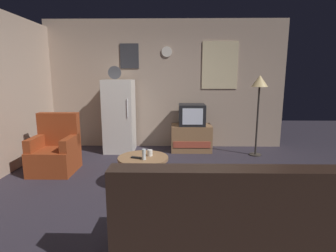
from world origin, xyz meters
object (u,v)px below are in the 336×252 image
(coffee_table, at_px, (143,172))
(armchair, at_px, (55,151))
(remote_control, at_px, (136,158))
(wine_glass, at_px, (144,154))
(mug_ceramic_white, at_px, (150,153))
(tv_stand, at_px, (191,138))
(couch, at_px, (217,227))
(crt_tv, at_px, (192,115))
(standing_lamp, at_px, (259,87))
(fridge, at_px, (119,116))

(coffee_table, bearing_deg, armchair, 158.40)
(remote_control, bearing_deg, armchair, 174.33)
(wine_glass, height_order, armchair, armchair)
(remote_control, bearing_deg, mug_ceramic_white, 54.17)
(tv_stand, bearing_deg, mug_ceramic_white, -111.38)
(wine_glass, relative_size, couch, 0.09)
(crt_tv, distance_m, mug_ceramic_white, 2.00)
(tv_stand, xyz_separation_m, mug_ceramic_white, (-0.72, -1.84, 0.21))
(standing_lamp, height_order, armchair, standing_lamp)
(mug_ceramic_white, bearing_deg, fridge, 113.85)
(standing_lamp, xyz_separation_m, couch, (-1.29, -3.15, -1.05))
(crt_tv, height_order, coffee_table, crt_tv)
(mug_ceramic_white, height_order, remote_control, mug_ceramic_white)
(wine_glass, relative_size, mug_ceramic_white, 1.67)
(crt_tv, xyz_separation_m, mug_ceramic_white, (-0.73, -1.84, -0.29))
(couch, bearing_deg, remote_control, 120.77)
(tv_stand, height_order, remote_control, tv_stand)
(couch, bearing_deg, tv_stand, 89.85)
(standing_lamp, distance_m, couch, 3.56)
(wine_glass, xyz_separation_m, armchair, (-1.56, 0.73, -0.18))
(fridge, bearing_deg, armchair, -124.39)
(mug_ceramic_white, relative_size, remote_control, 0.60)
(tv_stand, height_order, armchair, armchair)
(fridge, xyz_separation_m, couch, (1.50, -3.40, -0.44))
(coffee_table, xyz_separation_m, remote_control, (-0.09, -0.07, 0.23))
(fridge, distance_m, mug_ceramic_white, 1.97)
(crt_tv, relative_size, armchair, 0.56)
(fridge, height_order, standing_lamp, fridge)
(tv_stand, height_order, crt_tv, crt_tv)
(mug_ceramic_white, relative_size, armchair, 0.09)
(crt_tv, relative_size, couch, 0.32)
(fridge, relative_size, wine_glass, 11.80)
(crt_tv, height_order, remote_control, crt_tv)
(standing_lamp, relative_size, couch, 0.94)
(fridge, relative_size, mug_ceramic_white, 19.67)
(couch, bearing_deg, mug_ceramic_white, 113.65)
(standing_lamp, bearing_deg, crt_tv, 166.21)
(standing_lamp, bearing_deg, coffee_table, -142.91)
(mug_ceramic_white, xyz_separation_m, remote_control, (-0.18, -0.13, -0.03))
(standing_lamp, relative_size, coffee_table, 2.21)
(tv_stand, distance_m, wine_glass, 2.18)
(standing_lamp, xyz_separation_m, wine_glass, (-2.07, -1.70, -0.84))
(fridge, relative_size, couch, 1.04)
(remote_control, bearing_deg, fridge, 127.04)
(crt_tv, distance_m, standing_lamp, 1.43)
(tv_stand, height_order, couch, couch)
(tv_stand, relative_size, remote_control, 5.60)
(crt_tv, distance_m, coffee_table, 2.14)
(standing_lamp, relative_size, remote_control, 10.60)
(mug_ceramic_white, bearing_deg, remote_control, -145.22)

